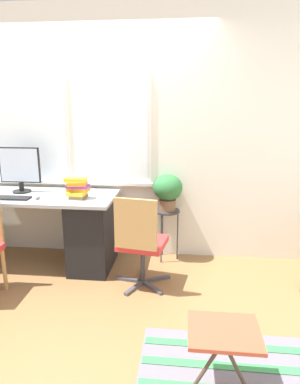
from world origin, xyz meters
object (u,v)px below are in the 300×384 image
(keyboard, at_px, (10,198))
(mouse, at_px, (37,197))
(monitor, at_px, (20,169))
(book_stack, at_px, (77,188))
(office_chair_swivel, at_px, (140,241))
(plant_stand, at_px, (167,216))
(folding_stool, at_px, (224,336))
(potted_plant, at_px, (168,190))

(keyboard, xyz_separation_m, mouse, (0.27, 0.02, 0.01))
(monitor, xyz_separation_m, book_stack, (0.67, -0.18, -0.15))
(monitor, distance_m, keyboard, 0.37)
(monitor, height_order, office_chair_swivel, monitor)
(office_chair_swivel, height_order, plant_stand, office_chair_swivel)
(plant_stand, height_order, folding_stool, plant_stand)
(office_chair_swivel, bearing_deg, monitor, -10.11)
(book_stack, distance_m, plant_stand, 1.01)
(keyboard, bearing_deg, potted_plant, 15.71)
(monitor, height_order, plant_stand, monitor)
(book_stack, bearing_deg, monitor, 164.73)
(plant_stand, height_order, potted_plant, potted_plant)
(keyboard, height_order, book_stack, book_stack)
(monitor, xyz_separation_m, potted_plant, (1.55, 0.16, -0.23))
(monitor, distance_m, potted_plant, 1.57)
(folding_stool, bearing_deg, plant_stand, 103.44)
(office_chair_swivel, xyz_separation_m, folding_stool, (0.64, -1.16, -0.08))
(potted_plant, bearing_deg, folding_stool, -76.56)
(potted_plant, height_order, folding_stool, potted_plant)
(plant_stand, bearing_deg, keyboard, -164.29)
(keyboard, height_order, plant_stand, keyboard)
(plant_stand, relative_size, folding_stool, 1.31)
(office_chair_swivel, bearing_deg, potted_plant, -98.67)
(keyboard, height_order, folding_stool, keyboard)
(mouse, bearing_deg, plant_stand, 18.27)
(keyboard, bearing_deg, folding_stool, -34.79)
(office_chair_swivel, relative_size, plant_stand, 1.59)
(book_stack, height_order, office_chair_swivel, book_stack)
(keyboard, relative_size, book_stack, 1.64)
(monitor, relative_size, book_stack, 2.01)
(book_stack, xyz_separation_m, office_chair_swivel, (0.67, -0.29, -0.41))
(book_stack, height_order, folding_stool, book_stack)
(book_stack, relative_size, folding_stool, 0.55)
(folding_stool, bearing_deg, mouse, 140.79)
(book_stack, xyz_separation_m, folding_stool, (1.31, -1.46, -0.49))
(folding_stool, bearing_deg, monitor, 140.37)
(plant_stand, distance_m, folding_stool, 1.86)
(keyboard, distance_m, office_chair_swivel, 1.38)
(monitor, relative_size, potted_plant, 1.21)
(book_stack, bearing_deg, keyboard, -172.38)
(keyboard, relative_size, folding_stool, 0.90)
(monitor, bearing_deg, keyboard, -87.60)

